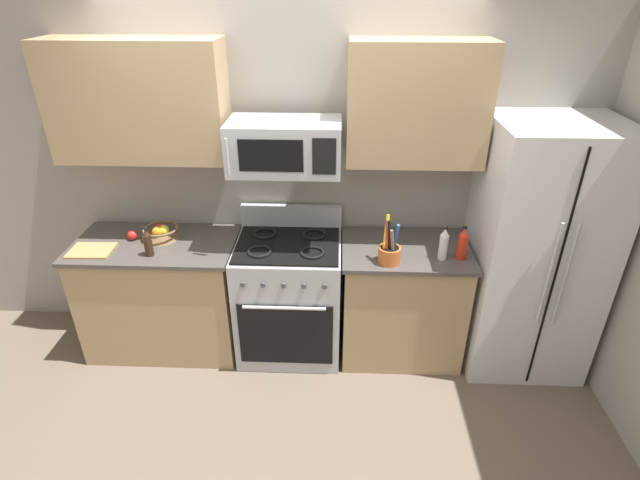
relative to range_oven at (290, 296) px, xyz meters
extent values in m
plane|color=#6B5B4C|center=(0.00, -0.70, -0.47)|extent=(16.00, 16.00, 0.00)
cube|color=#9E998E|center=(0.00, 0.39, 0.83)|extent=(8.00, 0.10, 2.60)
cube|color=tan|center=(-0.97, 0.00, -0.03)|extent=(1.13, 0.60, 0.88)
cube|color=#4C4742|center=(-0.97, 0.00, 0.42)|extent=(1.17, 0.64, 0.03)
cube|color=#B2B5BA|center=(0.00, 0.00, -0.02)|extent=(0.76, 0.64, 0.91)
cube|color=black|center=(0.00, -0.33, -0.11)|extent=(0.67, 0.01, 0.51)
cylinder|color=#B2B5BA|center=(0.00, -0.35, 0.15)|extent=(0.57, 0.02, 0.02)
cube|color=black|center=(0.00, 0.00, 0.44)|extent=(0.73, 0.58, 0.02)
cube|color=#B2B5BA|center=(0.00, 0.29, 0.53)|extent=(0.76, 0.06, 0.18)
torus|color=black|center=(-0.18, -0.14, 0.46)|extent=(0.17, 0.17, 0.02)
torus|color=black|center=(0.18, -0.14, 0.46)|extent=(0.17, 0.17, 0.02)
torus|color=black|center=(-0.18, 0.13, 0.46)|extent=(0.17, 0.17, 0.02)
torus|color=black|center=(0.18, 0.13, 0.46)|extent=(0.17, 0.17, 0.02)
cylinder|color=#4C4C51|center=(-0.27, -0.34, 0.32)|extent=(0.04, 0.02, 0.04)
cylinder|color=#4C4C51|center=(-0.14, -0.34, 0.32)|extent=(0.04, 0.02, 0.04)
cylinder|color=#4C4C51|center=(0.00, -0.34, 0.32)|extent=(0.04, 0.02, 0.04)
cylinder|color=#4C4C51|center=(0.14, -0.34, 0.32)|extent=(0.04, 0.02, 0.04)
cylinder|color=#4C4C51|center=(0.27, -0.34, 0.32)|extent=(0.04, 0.02, 0.04)
cube|color=tan|center=(0.85, 0.00, -0.03)|extent=(0.87, 0.60, 0.88)
cube|color=#4C4742|center=(0.85, 0.00, 0.42)|extent=(0.91, 0.64, 0.03)
cube|color=silver|center=(1.73, -0.02, 0.44)|extent=(0.83, 0.71, 1.83)
cube|color=black|center=(1.73, -0.38, 0.44)|extent=(0.01, 0.01, 1.74)
cylinder|color=#B2B5BA|center=(1.68, -0.40, 0.49)|extent=(0.02, 0.02, 0.73)
cylinder|color=#B2B5BA|center=(1.78, -0.40, 0.49)|extent=(0.02, 0.02, 0.73)
cube|color=#B2B5BA|center=(0.00, 0.03, 1.16)|extent=(0.73, 0.40, 0.33)
cube|color=black|center=(-0.07, -0.17, 1.16)|extent=(0.40, 0.01, 0.20)
cube|color=black|center=(0.26, -0.17, 1.16)|extent=(0.15, 0.01, 0.23)
cylinder|color=#B2B5BA|center=(-0.33, -0.20, 1.16)|extent=(0.02, 0.02, 0.23)
cube|color=tan|center=(-0.98, 0.17, 1.41)|extent=(1.16, 0.34, 0.78)
cube|color=tan|center=(0.85, 0.17, 1.41)|extent=(0.90, 0.34, 0.78)
cylinder|color=#D1662D|center=(0.70, -0.20, 0.49)|extent=(0.15, 0.15, 0.11)
cylinder|color=black|center=(0.70, -0.20, 0.50)|extent=(0.12, 0.12, 0.10)
cylinder|color=black|center=(0.70, -0.21, 0.60)|extent=(0.05, 0.04, 0.29)
cylinder|color=blue|center=(0.73, -0.19, 0.60)|extent=(0.04, 0.09, 0.27)
cylinder|color=yellow|center=(0.67, -0.19, 0.62)|extent=(0.05, 0.10, 0.31)
cylinder|color=red|center=(0.68, -0.20, 0.60)|extent=(0.03, 0.10, 0.27)
cylinder|color=olive|center=(0.72, -0.23, 0.58)|extent=(0.05, 0.04, 0.24)
cone|color=brown|center=(-0.94, 0.07, 0.48)|extent=(0.25, 0.25, 0.08)
torus|color=brown|center=(-0.94, 0.07, 0.52)|extent=(0.25, 0.25, 0.02)
sphere|color=red|center=(-0.94, 0.07, 0.51)|extent=(0.08, 0.08, 0.08)
sphere|color=orange|center=(-0.95, 0.04, 0.51)|extent=(0.08, 0.08, 0.08)
sphere|color=yellow|center=(-0.91, 0.06, 0.51)|extent=(0.08, 0.08, 0.08)
sphere|color=red|center=(-1.14, 0.04, 0.47)|extent=(0.07, 0.07, 0.07)
cube|color=tan|center=(-1.36, -0.15, 0.44)|extent=(0.30, 0.23, 0.02)
cylinder|color=#382314|center=(-0.94, -0.18, 0.51)|extent=(0.06, 0.06, 0.16)
cone|color=#382314|center=(-0.94, -0.18, 0.61)|extent=(0.05, 0.05, 0.04)
cylinder|color=black|center=(-0.94, -0.18, 0.64)|extent=(0.02, 0.02, 0.01)
cylinder|color=red|center=(1.20, -0.13, 0.53)|extent=(0.07, 0.07, 0.18)
cone|color=red|center=(1.20, -0.13, 0.64)|extent=(0.06, 0.06, 0.05)
cylinder|color=black|center=(1.20, -0.13, 0.67)|extent=(0.03, 0.03, 0.01)
cylinder|color=silver|center=(1.07, -0.14, 0.53)|extent=(0.06, 0.06, 0.18)
cone|color=silver|center=(1.07, -0.14, 0.64)|extent=(0.05, 0.05, 0.05)
cylinder|color=black|center=(1.07, -0.14, 0.67)|extent=(0.02, 0.02, 0.01)
camera|label=1|loc=(0.36, -3.03, 2.13)|focal=27.36mm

